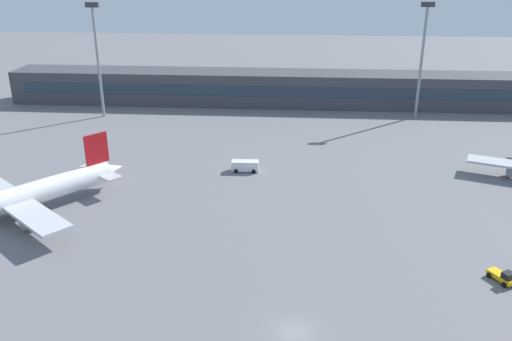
{
  "coord_description": "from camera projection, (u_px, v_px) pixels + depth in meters",
  "views": [
    {
      "loc": [
        -0.62,
        -48.4,
        38.66
      ],
      "look_at": [
        -7.25,
        40.0,
        3.0
      ],
      "focal_mm": 37.49,
      "sensor_mm": 36.0,
      "label": 1
    }
  ],
  "objects": [
    {
      "name": "terminal_building",
      "position": [
        298.0,
        89.0,
        148.08
      ],
      "size": [
        158.94,
        12.13,
        9.0
      ],
      "color": "#3F4247",
      "rests_on": "ground_plane"
    },
    {
      "name": "ground_plane",
      "position": [
        296.0,
        187.0,
        96.17
      ],
      "size": [
        400.0,
        400.0,
        0.0
      ],
      "primitive_type": "plane",
      "color": "slate"
    },
    {
      "name": "floodlight_tower_east",
      "position": [
        422.0,
        53.0,
        131.85
      ],
      "size": [
        3.2,
        0.8,
        28.53
      ],
      "color": "gray",
      "rests_on": "ground_plane"
    },
    {
      "name": "floodlight_tower_west",
      "position": [
        97.0,
        53.0,
        132.57
      ],
      "size": [
        3.2,
        0.8,
        28.38
      ],
      "color": "gray",
      "rests_on": "ground_plane"
    },
    {
      "name": "baggage_tug_yellow",
      "position": [
        503.0,
        276.0,
        67.91
      ],
      "size": [
        3.11,
        3.87,
        1.75
      ],
      "color": "#F2B20C",
      "rests_on": "ground_plane"
    },
    {
      "name": "airplane_near",
      "position": [
        5.0,
        202.0,
        82.86
      ],
      "size": [
        30.11,
        34.48,
        10.46
      ],
      "color": "white",
      "rests_on": "ground_plane"
    },
    {
      "name": "service_van_white",
      "position": [
        245.0,
        166.0,
        102.93
      ],
      "size": [
        5.26,
        2.45,
        2.08
      ],
      "color": "white",
      "rests_on": "ground_plane"
    }
  ]
}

